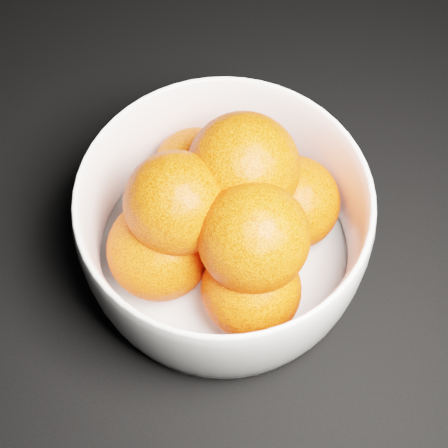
% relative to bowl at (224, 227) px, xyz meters
% --- Properties ---
extents(bowl, '(0.22, 0.22, 0.11)m').
position_rel_bowl_xyz_m(bowl, '(0.00, 0.00, 0.00)').
color(bowl, white).
rests_on(bowl, ground).
extents(orange_pile, '(0.16, 0.16, 0.13)m').
position_rel_bowl_xyz_m(orange_pile, '(0.00, 0.00, 0.02)').
color(orange_pile, '#F4410A').
rests_on(orange_pile, bowl).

